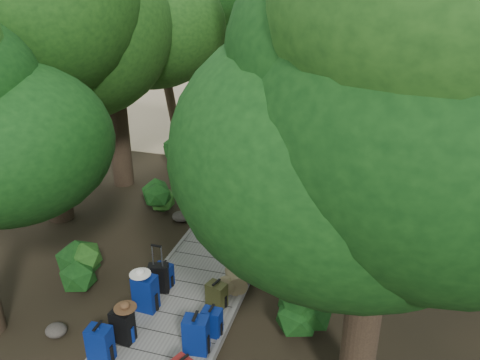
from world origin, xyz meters
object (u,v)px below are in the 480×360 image
(backpack_left_a, at_px, (100,343))
(backpack_right_c, at_px, (212,321))
(backpack_right_d, at_px, (217,294))
(lone_suitcase_on_sand, at_px, (303,130))
(backpack_left_b, at_px, (122,325))
(sun_lounger, at_px, (387,122))
(suitcase_on_boardwalk, at_px, (159,278))
(backpack_left_c, at_px, (145,291))
(duffel_right_khaki, at_px, (236,278))
(kayak, at_px, (217,116))
(backpack_right_b, at_px, (196,333))
(backpack_left_d, at_px, (164,274))

(backpack_left_a, xyz_separation_m, backpack_right_c, (1.52, 1.09, -0.08))
(backpack_right_d, bearing_deg, lone_suitcase_on_sand, 106.93)
(backpack_left_b, distance_m, lone_suitcase_on_sand, 12.00)
(backpack_right_c, bearing_deg, sun_lounger, 80.23)
(backpack_left_a, xyz_separation_m, suitcase_on_boardwalk, (0.11, 1.95, -0.06))
(backpack_left_c, height_order, lone_suitcase_on_sand, backpack_left_c)
(duffel_right_khaki, height_order, kayak, duffel_right_khaki)
(backpack_left_b, relative_size, sun_lounger, 0.37)
(backpack_left_a, xyz_separation_m, backpack_right_b, (1.41, 0.64, 0.01))
(lone_suitcase_on_sand, bearing_deg, backpack_right_c, -87.24)
(backpack_left_c, relative_size, kayak, 0.28)
(duffel_right_khaki, xyz_separation_m, lone_suitcase_on_sand, (-0.32, 9.95, 0.05))
(backpack_right_c, distance_m, sun_lounger, 13.92)
(backpack_left_a, xyz_separation_m, backpack_left_b, (0.11, 0.51, -0.03))
(backpack_left_b, distance_m, backpack_left_c, 0.88)
(backpack_left_a, relative_size, backpack_left_d, 1.36)
(backpack_left_b, height_order, kayak, backpack_left_b)
(kayak, bearing_deg, lone_suitcase_on_sand, -13.57)
(backpack_right_d, bearing_deg, sun_lounger, 93.04)
(backpack_right_b, xyz_separation_m, sun_lounger, (2.95, 14.08, -0.17))
(backpack_right_c, relative_size, sun_lounger, 0.31)
(backpack_left_c, bearing_deg, kayak, 106.44)
(backpack_right_c, height_order, duffel_right_khaki, backpack_right_c)
(backpack_left_b, height_order, suitcase_on_boardwalk, backpack_left_b)
(backpack_left_d, relative_size, sun_lounger, 0.29)
(duffel_right_khaki, height_order, sun_lounger, sun_lounger)
(backpack_right_b, relative_size, lone_suitcase_on_sand, 1.04)
(backpack_left_a, height_order, backpack_right_c, backpack_left_a)
(backpack_left_c, relative_size, backpack_right_c, 1.38)
(sun_lounger, bearing_deg, backpack_left_c, -95.05)
(suitcase_on_boardwalk, relative_size, lone_suitcase_on_sand, 0.85)
(lone_suitcase_on_sand, bearing_deg, backpack_left_b, -94.06)
(duffel_right_khaki, bearing_deg, backpack_left_d, 172.03)
(suitcase_on_boardwalk, bearing_deg, kayak, 86.51)
(backpack_left_c, bearing_deg, backpack_right_b, -26.65)
(backpack_left_b, height_order, backpack_right_d, backpack_left_b)
(backpack_right_b, distance_m, suitcase_on_boardwalk, 1.84)
(duffel_right_khaki, bearing_deg, sun_lounger, 54.82)
(backpack_right_c, distance_m, duffel_right_khaki, 1.42)
(backpack_left_d, xyz_separation_m, backpack_right_b, (1.29, -1.51, 0.10))
(duffel_right_khaki, height_order, suitcase_on_boardwalk, suitcase_on_boardwalk)
(backpack_left_c, distance_m, backpack_right_b, 1.50)
(backpack_right_d, bearing_deg, backpack_left_a, -110.05)
(backpack_right_c, height_order, suitcase_on_boardwalk, suitcase_on_boardwalk)
(backpack_left_d, xyz_separation_m, backpack_right_d, (1.23, -0.31, 0.01))
(suitcase_on_boardwalk, height_order, kayak, suitcase_on_boardwalk)
(duffel_right_khaki, distance_m, sun_lounger, 12.54)
(backpack_right_c, xyz_separation_m, lone_suitcase_on_sand, (-0.32, 11.37, -0.03))
(backpack_left_c, xyz_separation_m, backpack_right_b, (1.30, -0.74, -0.03))
(backpack_right_b, distance_m, duffel_right_khaki, 1.87)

